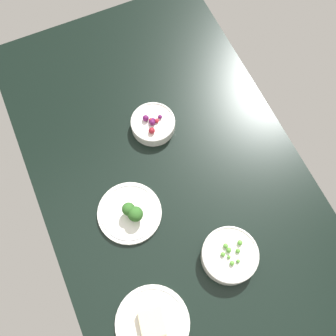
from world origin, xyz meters
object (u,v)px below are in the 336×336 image
object	(u,v)px
bowl_berries	(153,124)
plate_broccoli	(130,213)
plate_sandwich	(152,323)
bowl_peas	(230,256)

from	to	relation	value
bowl_berries	plate_broccoli	bearing A→B (deg)	-36.16
bowl_berries	plate_broccoli	world-z (taller)	plate_broccoli
plate_broccoli	plate_sandwich	xyz separation A→B (cm)	(32.02, -6.23, -0.54)
plate_broccoli	plate_sandwich	size ratio (longest dim) A/B	0.95
plate_broccoli	bowl_peas	xyz separation A→B (cm)	(24.19, 21.74, 1.16)
bowl_berries	plate_sandwich	xyz separation A→B (cm)	(57.21, -24.64, -1.27)
bowl_berries	plate_broccoli	distance (cm)	31.21
bowl_berries	bowl_peas	size ratio (longest dim) A/B	0.89
plate_broccoli	plate_sandwich	world-z (taller)	plate_broccoli
bowl_berries	bowl_peas	distance (cm)	49.50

